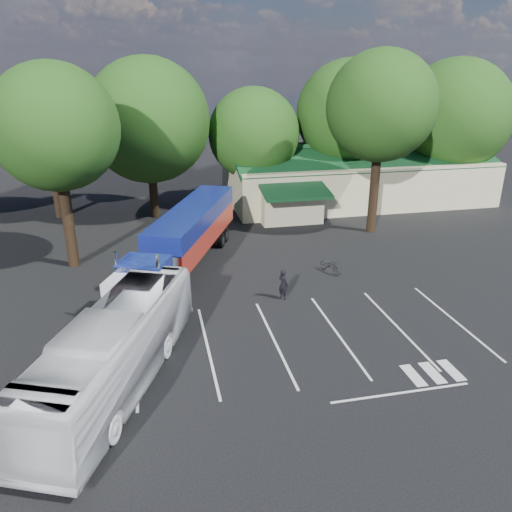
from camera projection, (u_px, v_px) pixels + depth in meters
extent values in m
plane|color=black|center=(249.00, 289.00, 29.34)|extent=(120.00, 120.00, 0.00)
cube|color=beige|center=(355.00, 179.00, 47.77)|extent=(24.00, 11.00, 4.00)
cube|color=#113E1F|center=(367.00, 157.00, 44.68)|extent=(24.20, 6.25, 2.10)
cube|color=#113E1F|center=(347.00, 149.00, 49.05)|extent=(24.20, 6.25, 2.10)
cube|color=beige|center=(291.00, 205.00, 41.22)|extent=(5.00, 2.50, 2.80)
cube|color=#113E1F|center=(296.00, 191.00, 39.49)|extent=(5.40, 3.19, 0.80)
cylinder|color=black|center=(57.00, 194.00, 42.25)|extent=(0.70, 0.70, 4.00)
sphere|color=#1C3F12|center=(48.00, 132.00, 40.38)|extent=(8.40, 8.40, 8.40)
cylinder|color=black|center=(153.00, 192.00, 42.32)|extent=(0.70, 0.70, 4.30)
sphere|color=#1C3F12|center=(148.00, 121.00, 40.18)|extent=(10.00, 10.00, 10.00)
cylinder|color=black|center=(254.00, 187.00, 45.41)|extent=(0.70, 0.70, 3.60)
sphere|color=#1C3F12|center=(254.00, 134.00, 43.67)|extent=(8.00, 8.00, 8.00)
cylinder|color=black|center=(345.00, 177.00, 47.48)|extent=(0.70, 0.70, 4.50)
sphere|color=#1C3F12|center=(349.00, 113.00, 45.36)|extent=(9.60, 9.60, 9.60)
cylinder|color=black|center=(446.00, 178.00, 48.48)|extent=(0.70, 0.70, 3.90)
sphere|color=#1C3F12|center=(455.00, 116.00, 46.35)|extent=(10.40, 10.40, 10.40)
cylinder|color=black|center=(68.00, 222.00, 31.64)|extent=(0.70, 0.70, 6.00)
sphere|color=#1C3F12|center=(55.00, 127.00, 29.51)|extent=(7.60, 7.60, 7.60)
cylinder|color=black|center=(374.00, 191.00, 38.17)|extent=(0.70, 0.70, 6.50)
sphere|color=#1C3F12|center=(381.00, 106.00, 35.90)|extent=(8.00, 8.00, 8.00)
cube|color=black|center=(138.00, 320.00, 24.39)|extent=(3.40, 6.36, 0.23)
cube|color=white|center=(105.00, 360.00, 21.23)|extent=(2.23, 1.12, 0.51)
cube|color=white|center=(105.00, 347.00, 21.20)|extent=(1.07, 0.54, 0.84)
cube|color=white|center=(116.00, 331.00, 22.11)|extent=(2.84, 2.89, 1.07)
cube|color=silver|center=(132.00, 301.00, 23.61)|extent=(2.72, 2.28, 2.14)
cube|color=black|center=(126.00, 298.00, 22.89)|extent=(2.00, 0.90, 0.93)
cube|color=white|center=(137.00, 271.00, 23.90)|extent=(2.26, 1.03, 0.23)
cube|color=#0C1159|center=(146.00, 283.00, 25.08)|extent=(2.87, 2.62, 2.51)
cylinder|color=white|center=(118.00, 282.00, 24.38)|extent=(0.22, 0.22, 3.16)
cylinder|color=white|center=(159.00, 285.00, 24.01)|extent=(0.22, 0.22, 3.16)
cylinder|color=white|center=(115.00, 317.00, 24.69)|extent=(1.15, 1.61, 0.61)
cylinder|color=white|center=(163.00, 321.00, 24.26)|extent=(1.15, 1.61, 0.61)
cube|color=white|center=(194.00, 234.00, 32.52)|extent=(6.87, 11.91, 1.40)
cube|color=#091F55|center=(193.00, 215.00, 32.06)|extent=(6.87, 11.91, 1.12)
cube|color=black|center=(211.00, 233.00, 36.54)|extent=(2.30, 3.43, 0.33)
cube|color=black|center=(158.00, 283.00, 28.52)|extent=(0.15, 0.15, 1.30)
cube|color=black|center=(179.00, 285.00, 28.30)|extent=(0.15, 0.15, 1.30)
cube|color=white|center=(218.00, 229.00, 38.63)|extent=(2.10, 0.97, 0.11)
cylinder|color=black|center=(93.00, 350.00, 22.16)|extent=(0.70, 1.07, 1.02)
cylinder|color=black|center=(134.00, 355.00, 21.82)|extent=(0.70, 1.07, 1.02)
cylinder|color=black|center=(133.00, 307.00, 26.08)|extent=(0.70, 1.07, 1.02)
cylinder|color=black|center=(168.00, 310.00, 25.74)|extent=(0.70, 1.07, 1.02)
cylinder|color=black|center=(140.00, 298.00, 27.01)|extent=(0.70, 1.07, 1.02)
cylinder|color=black|center=(175.00, 301.00, 26.68)|extent=(0.70, 1.07, 1.02)
cylinder|color=black|center=(195.00, 239.00, 36.13)|extent=(0.70, 1.07, 1.02)
cylinder|color=black|center=(221.00, 240.00, 35.79)|extent=(0.70, 1.07, 1.02)
cylinder|color=black|center=(199.00, 234.00, 37.15)|extent=(0.70, 1.07, 1.02)
cylinder|color=black|center=(225.00, 235.00, 36.81)|extent=(0.70, 1.07, 1.02)
imported|color=black|center=(283.00, 284.00, 27.83)|extent=(0.70, 0.77, 1.77)
imported|color=black|center=(330.00, 265.00, 31.50)|extent=(1.27, 1.92, 0.96)
imported|color=silver|center=(115.00, 350.00, 20.04)|extent=(7.11, 12.14, 3.33)
imported|color=#94979B|center=(348.00, 203.00, 44.13)|extent=(4.76, 1.81, 1.55)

